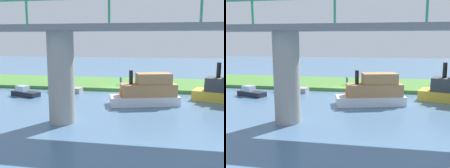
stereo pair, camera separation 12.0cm
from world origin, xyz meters
TOP-DOWN VIEW (x-y plane):
  - ground_plane at (0.00, 0.00)m, footprint 160.00×160.00m
  - grassy_bank at (0.00, -6.00)m, footprint 80.00×12.00m
  - bridge_pylon at (2.78, 15.38)m, footprint 2.40×2.40m
  - bridge_span at (2.78, 15.36)m, footprint 57.71×4.30m
  - person_on_bank at (-0.11, -3.40)m, footprint 0.47×0.47m
  - mooring_post at (8.12, -0.46)m, footprint 0.20×0.20m
  - houseboat_blue at (-4.71, 7.21)m, footprint 8.51×4.69m
  - pontoon_yellow at (12.06, 5.13)m, footprint 4.44×2.77m
  - motorboat_white at (7.52, 1.56)m, footprint 4.76×1.89m

SIDE VIEW (x-z plane):
  - ground_plane at x=0.00m, z-range 0.00..0.00m
  - grassy_bank at x=0.00m, z-range 0.00..0.50m
  - pontoon_yellow at x=12.06m, z-range -0.20..1.19m
  - motorboat_white at x=7.52m, z-range -0.22..1.34m
  - mooring_post at x=8.12m, z-range 0.50..1.55m
  - person_on_bank at x=-0.11m, z-range 0.51..1.90m
  - houseboat_blue at x=-4.71m, z-range -0.54..3.60m
  - bridge_pylon at x=2.78m, z-range 0.00..8.42m
  - bridge_span at x=2.78m, z-range 7.29..10.54m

